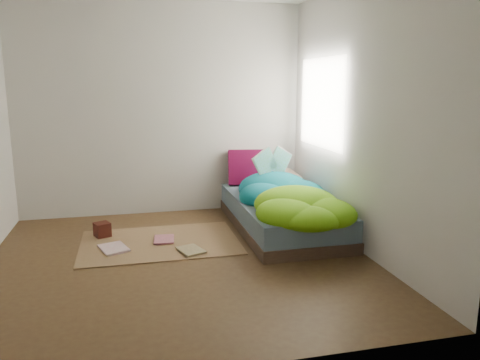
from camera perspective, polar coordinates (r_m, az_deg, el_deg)
The scene contains 12 objects.
ground at distance 4.45m, azimuth -7.25°, elevation -9.74°, with size 3.50×3.50×0.00m, color #462D1A.
room_walls at distance 4.15m, azimuth -7.67°, elevation 11.69°, with size 3.54×3.54×2.62m.
bed at distance 5.31m, azimuth 5.04°, elevation -4.18°, with size 1.00×2.00×0.34m.
duvet at distance 5.03m, azimuth 5.90°, elevation -1.10°, with size 0.96×1.84×0.34m, color #087181, non-canonical shape.
rug at distance 4.95m, azimuth -9.70°, elevation -7.49°, with size 1.60×1.10×0.01m, color brown.
pillow_floral at distance 6.05m, azimuth 4.37°, elevation 0.11°, with size 0.59×0.36×0.13m, color beige.
pillow_magenta at distance 5.98m, azimuth 0.72°, elevation 1.52°, with size 0.45×0.14×0.45m, color #490428.
open_book at distance 5.47m, azimuth 4.06°, elevation 3.26°, with size 0.45×0.10×0.27m, color #2C8939, non-canonical shape.
wooden_box at distance 5.23m, azimuth -16.45°, elevation -5.81°, with size 0.15×0.15×0.15m, color black.
floor_book_a at distance 4.79m, azimuth -16.51°, elevation -8.27°, with size 0.24×0.33×0.02m, color beige.
floor_book_b at distance 4.97m, azimuth -10.44°, elevation -7.22°, with size 0.21×0.28×0.03m, color #BF6E73.
floor_book_c at distance 4.59m, azimuth -7.17°, elevation -8.74°, with size 0.21×0.28×0.02m, color tan.
Camera 1 is at (-0.42, -4.12, 1.62)m, focal length 35.00 mm.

